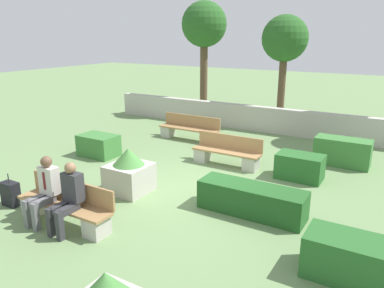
% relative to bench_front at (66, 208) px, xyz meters
% --- Properties ---
extents(ground_plane, '(60.00, 60.00, 0.00)m').
position_rel_bench_front_xyz_m(ground_plane, '(1.25, 2.76, -0.32)').
color(ground_plane, '#6B8956').
extents(perimeter_wall, '(14.19, 0.30, 0.93)m').
position_rel_bench_front_xyz_m(perimeter_wall, '(1.25, 8.70, 0.14)').
color(perimeter_wall, '#B7B2A8').
rests_on(perimeter_wall, ground_plane).
extents(bench_front, '(2.15, 0.49, 0.82)m').
position_rel_bench_front_xyz_m(bench_front, '(0.00, 0.00, 0.00)').
color(bench_front, '#A37A4C').
rests_on(bench_front, ground_plane).
extents(bench_left_side, '(1.94, 0.48, 0.82)m').
position_rel_bench_front_xyz_m(bench_left_side, '(1.19, 4.61, -0.01)').
color(bench_left_side, '#A37A4C').
rests_on(bench_left_side, ground_plane).
extents(bench_right_side, '(2.18, 0.49, 0.82)m').
position_rel_bench_front_xyz_m(bench_right_side, '(-1.06, 6.33, 0.00)').
color(bench_right_side, '#A37A4C').
rests_on(bench_right_side, ground_plane).
extents(person_seated_man, '(0.38, 0.63, 1.31)m').
position_rel_bench_front_xyz_m(person_seated_man, '(-0.36, -0.14, 0.39)').
color(person_seated_man, slate).
rests_on(person_seated_man, ground_plane).
extents(person_seated_woman, '(0.38, 0.63, 1.30)m').
position_rel_bench_front_xyz_m(person_seated_woman, '(0.28, -0.14, 0.38)').
color(person_seated_woman, '#333338').
rests_on(person_seated_woman, ground_plane).
extents(hedge_block_near_left, '(1.47, 0.64, 0.76)m').
position_rel_bench_front_xyz_m(hedge_block_near_left, '(3.94, 6.25, 0.06)').
color(hedge_block_near_left, '#3D7A38').
rests_on(hedge_block_near_left, ground_plane).
extents(hedge_block_near_right, '(1.15, 0.75, 0.63)m').
position_rel_bench_front_xyz_m(hedge_block_near_right, '(-2.46, 3.40, -0.01)').
color(hedge_block_near_right, '#3D7A38').
rests_on(hedge_block_near_right, ground_plane).
extents(hedge_block_mid_left, '(1.12, 0.69, 0.64)m').
position_rel_bench_front_xyz_m(hedge_block_mid_left, '(3.22, 4.60, -0.00)').
color(hedge_block_mid_left, '#286028').
rests_on(hedge_block_mid_left, ground_plane).
extents(hedge_block_mid_right, '(2.17, 0.66, 0.60)m').
position_rel_bench_front_xyz_m(hedge_block_mid_right, '(2.90, 2.20, -0.03)').
color(hedge_block_mid_right, '#235623').
rests_on(hedge_block_mid_right, ground_plane).
extents(hedge_block_far_left, '(1.68, 0.73, 0.66)m').
position_rel_bench_front_xyz_m(hedge_block_far_left, '(5.14, 0.97, 0.01)').
color(hedge_block_far_left, '#286028').
rests_on(hedge_block_far_left, ground_plane).
extents(planter_corner_left, '(0.90, 0.90, 1.04)m').
position_rel_bench_front_xyz_m(planter_corner_left, '(0.06, 1.80, 0.15)').
color(planter_corner_left, '#B7B2A8').
rests_on(planter_corner_left, ground_plane).
extents(suitcase, '(0.39, 0.23, 0.72)m').
position_rel_bench_front_xyz_m(suitcase, '(-1.62, -0.06, -0.06)').
color(suitcase, black).
rests_on(suitcase, ground_plane).
extents(tree_leftmost, '(1.95, 1.95, 4.90)m').
position_rel_bench_front_xyz_m(tree_leftmost, '(-2.77, 10.41, 3.49)').
color(tree_leftmost, brown).
rests_on(tree_leftmost, ground_plane).
extents(tree_center_left, '(1.77, 1.77, 4.24)m').
position_rel_bench_front_xyz_m(tree_center_left, '(0.87, 10.21, 2.96)').
color(tree_center_left, brown).
rests_on(tree_center_left, ground_plane).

